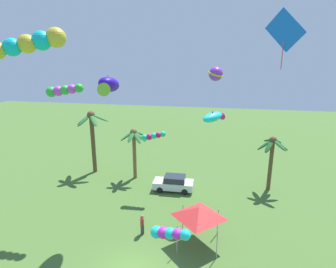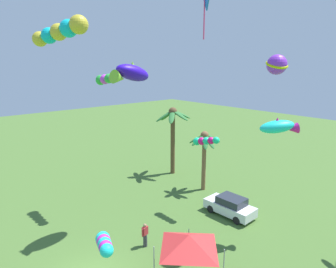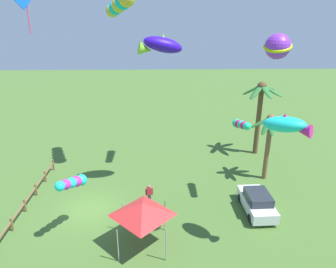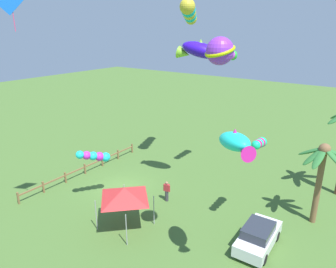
% 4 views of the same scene
% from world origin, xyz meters
% --- Properties ---
extents(palm_tree_0, '(3.68, 3.47, 7.10)m').
position_xyz_m(palm_tree_0, '(-9.16, 14.34, 5.27)').
color(palm_tree_0, brown).
rests_on(palm_tree_0, ground).
extents(palm_tree_1, '(2.85, 3.20, 5.57)m').
position_xyz_m(palm_tree_1, '(-4.10, 13.59, 4.17)').
color(palm_tree_1, brown).
rests_on(palm_tree_1, ground).
extents(palm_tree_2, '(2.97, 3.18, 5.48)m').
position_xyz_m(palm_tree_2, '(9.78, 13.52, 4.11)').
color(palm_tree_2, brown).
rests_on(palm_tree_2, ground).
extents(parked_car_0, '(3.95, 1.84, 1.51)m').
position_xyz_m(parked_car_0, '(0.52, 11.53, 0.75)').
color(parked_car_0, silver).
rests_on(parked_car_0, ground).
extents(spectator_0, '(0.29, 0.54, 1.59)m').
position_xyz_m(spectator_0, '(-0.53, 4.13, 0.81)').
color(spectator_0, '#38383D').
rests_on(spectator_0, ground).
extents(festival_tent, '(2.86, 2.86, 2.85)m').
position_xyz_m(festival_tent, '(3.63, 3.88, 2.47)').
color(festival_tent, '#9E9EA3').
rests_on(festival_tent, ground).
extents(kite_ball_0, '(1.68, 1.69, 1.15)m').
position_xyz_m(kite_ball_0, '(4.16, 10.27, 11.39)').
color(kite_ball_0, purple).
extents(kite_fish_1, '(2.27, 2.47, 1.11)m').
position_xyz_m(kite_fish_1, '(4.12, 11.23, 7.61)').
color(kite_fish_1, '#1CDECF').
extents(kite_tube_2, '(2.25, 0.80, 0.94)m').
position_xyz_m(kite_tube_2, '(-1.27, 10.45, 5.77)').
color(kite_tube_2, '#16DB91').
extents(kite_tube_3, '(3.96, 2.54, 1.85)m').
position_xyz_m(kite_tube_3, '(-6.35, 2.09, 13.47)').
color(kite_tube_3, gold).
extents(kite_diamond_4, '(1.54, 1.10, 2.60)m').
position_xyz_m(kite_diamond_4, '(7.28, 0.56, 13.75)').
color(kite_diamond_4, blue).
extents(kite_fish_5, '(1.87, 3.31, 1.57)m').
position_xyz_m(kite_fish_5, '(-2.94, 5.03, 10.84)').
color(kite_fish_5, '#2D0EC4').
extents(kite_tube_6, '(2.85, 0.93, 1.01)m').
position_xyz_m(kite_tube_6, '(-6.72, 5.54, 10.35)').
color(kite_tube_6, green).
extents(kite_tube_7, '(2.34, 1.37, 1.22)m').
position_xyz_m(kite_tube_7, '(2.30, -0.26, 3.50)').
color(kite_tube_7, '#1CDFDC').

